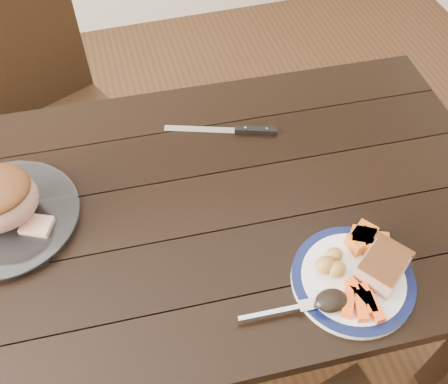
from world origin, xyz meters
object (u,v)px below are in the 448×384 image
object	(u,v)px
dining_table	(193,226)
dinner_plate	(353,280)
chair_far	(53,109)
fork	(285,310)
pork_slice	(382,267)
carving_knife	(242,130)
serving_platter	(7,219)

from	to	relation	value
dining_table	dinner_plate	size ratio (longest dim) A/B	6.01
chair_far	fork	xyz separation A→B (m)	(0.48, -1.07, 0.25)
dining_table	pork_slice	world-z (taller)	pork_slice
dining_table	carving_knife	world-z (taller)	carving_knife
chair_far	dining_table	bearing A→B (deg)	90.94
pork_slice	carving_knife	world-z (taller)	pork_slice
chair_far	serving_platter	xyz separation A→B (m)	(-0.09, -0.65, 0.23)
dining_table	serving_platter	bearing A→B (deg)	170.22
dining_table	pork_slice	bearing A→B (deg)	-40.98
pork_slice	fork	size ratio (longest dim) A/B	0.61
dining_table	chair_far	bearing A→B (deg)	115.63
dining_table	pork_slice	xyz separation A→B (m)	(0.36, -0.31, 0.14)
serving_platter	carving_knife	world-z (taller)	serving_platter
dinner_plate	chair_far	bearing A→B (deg)	122.00
dining_table	chair_far	distance (m)	0.82
chair_far	serving_platter	bearing A→B (deg)	57.17
fork	dining_table	bearing A→B (deg)	114.02
fork	serving_platter	bearing A→B (deg)	147.61
fork	dinner_plate	bearing A→B (deg)	14.14
dining_table	fork	size ratio (longest dim) A/B	9.23
serving_platter	fork	xyz separation A→B (m)	(0.57, -0.41, 0.01)
dinner_plate	serving_platter	bearing A→B (deg)	152.70
serving_platter	pork_slice	bearing A→B (deg)	-25.80
dinner_plate	carving_knife	world-z (taller)	dinner_plate
serving_platter	fork	distance (m)	0.70
dinner_plate	carving_knife	bearing A→B (deg)	100.63
fork	carving_knife	size ratio (longest dim) A/B	0.58
carving_knife	fork	bearing A→B (deg)	-78.71
carving_knife	dinner_plate	bearing A→B (deg)	-60.47
serving_platter	fork	size ratio (longest dim) A/B	1.94
fork	pork_slice	bearing A→B (deg)	10.21
chair_far	pork_slice	bearing A→B (deg)	99.54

